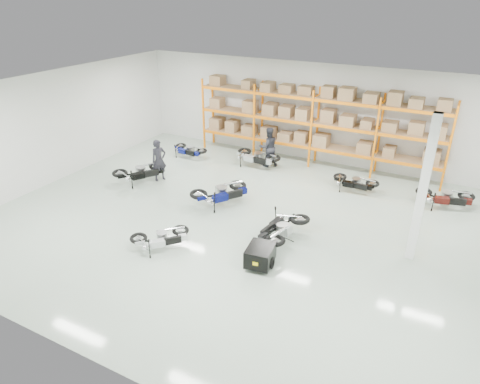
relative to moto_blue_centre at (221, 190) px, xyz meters
The scene contains 14 objects.
room 2.50m from the moto_blue_centre, 28.43° to the right, with size 18.00×18.00×18.00m.
pallet_rack 6.03m from the moto_blue_centre, 73.41° to the left, with size 11.28×0.98×3.62m.
structural_column 7.06m from the moto_blue_centre, ahead, with size 0.25×0.25×4.50m, color white.
moto_blue_centre is the anchor object (origin of this frame).
moto_silver_left 3.54m from the moto_blue_centre, 92.28° to the right, with size 0.71×1.60×0.98m, color #BBBEC2, non-canonical shape.
moto_black_far_left 4.05m from the moto_blue_centre, behind, with size 0.85×1.90×1.16m, color black, non-canonical shape.
moto_touring_right 3.31m from the moto_blue_centre, 24.34° to the right, with size 0.87×1.95×1.19m, color black, non-canonical shape.
trailer 4.23m from the moto_blue_centre, 44.50° to the right, with size 0.86×1.59×0.65m.
moto_back_a 5.28m from the moto_blue_centre, 137.53° to the left, with size 0.70×1.58×0.96m, color navy, non-canonical shape.
moto_back_b 4.10m from the moto_blue_centre, 97.19° to the left, with size 0.84×1.89×1.16m, color #B9BFC3, non-canonical shape.
moto_back_c 5.43m from the moto_blue_centre, 40.09° to the left, with size 0.71×1.60×0.98m, color black, non-canonical shape.
moto_back_d 8.35m from the moto_blue_centre, 25.98° to the left, with size 0.79×1.78×1.09m, color #420F0D, non-canonical shape.
person_left 3.55m from the moto_blue_centre, 167.57° to the left, with size 0.65×0.42×1.78m, color black.
person_back 4.37m from the moto_blue_centre, 90.56° to the left, with size 0.89×0.69×1.83m, color #22232A.
Camera 1 is at (5.70, -11.59, 7.44)m, focal length 32.00 mm.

